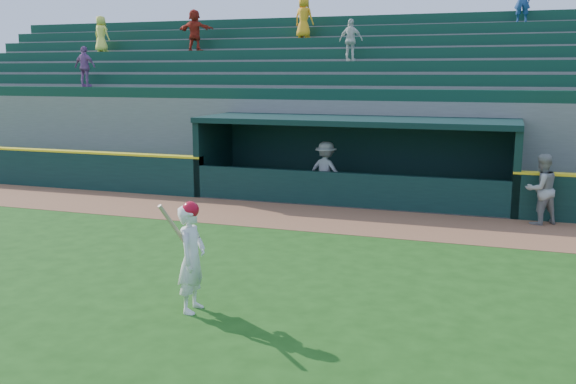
{
  "coord_description": "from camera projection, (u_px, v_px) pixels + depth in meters",
  "views": [
    {
      "loc": [
        4.31,
        -10.95,
        3.76
      ],
      "look_at": [
        0.0,
        1.6,
        1.3
      ],
      "focal_mm": 40.0,
      "sensor_mm": 36.0,
      "label": 1
    }
  ],
  "objects": [
    {
      "name": "warning_track",
      "position": [
        329.0,
        219.0,
        16.8
      ],
      "size": [
        40.0,
        3.0,
        0.01
      ],
      "primitive_type": "cube",
      "color": "brown",
      "rests_on": "ground"
    },
    {
      "name": "dugout_player_front",
      "position": [
        541.0,
        189.0,
        16.08
      ],
      "size": [
        1.1,
        1.05,
        1.79
      ],
      "primitive_type": "imported",
      "rotation": [
        0.0,
        0.0,
        3.74
      ],
      "color": "gray",
      "rests_on": "ground"
    },
    {
      "name": "stands",
      "position": [
        385.0,
        111.0,
        23.5
      ],
      "size": [
        34.5,
        6.25,
        7.05
      ],
      "color": "slate",
      "rests_on": "ground"
    },
    {
      "name": "dugout",
      "position": [
        356.0,
        154.0,
        19.44
      ],
      "size": [
        9.4,
        2.8,
        2.46
      ],
      "color": "slate",
      "rests_on": "ground"
    },
    {
      "name": "ground",
      "position": [
        261.0,
        273.0,
        12.25
      ],
      "size": [
        120.0,
        120.0,
        0.0
      ],
      "primitive_type": "plane",
      "color": "#1A4711",
      "rests_on": "ground"
    },
    {
      "name": "dugout_player_inside",
      "position": [
        326.0,
        171.0,
        19.18
      ],
      "size": [
        1.25,
        0.88,
        1.77
      ],
      "primitive_type": "imported",
      "rotation": [
        0.0,
        0.0,
        2.93
      ],
      "color": "#ABAAA5",
      "rests_on": "ground"
    },
    {
      "name": "batter_at_plate",
      "position": [
        192.0,
        256.0,
        10.16
      ],
      "size": [
        0.57,
        0.77,
        1.81
      ],
      "color": "white",
      "rests_on": "ground"
    }
  ]
}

